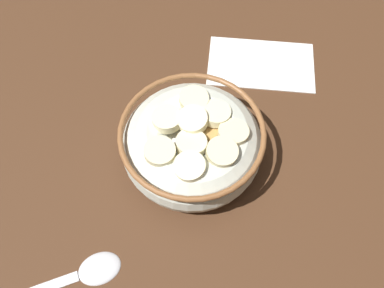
{
  "coord_description": "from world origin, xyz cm",
  "views": [
    {
      "loc": [
        -1.11,
        20.74,
        40.11
      ],
      "look_at": [
        0.0,
        0.0,
        3.0
      ],
      "focal_mm": 37.13,
      "sensor_mm": 36.0,
      "label": 1
    }
  ],
  "objects": [
    {
      "name": "cereal_bowl",
      "position": [
        -0.02,
        0.02,
        3.27
      ],
      "size": [
        15.22,
        15.22,
        6.78
      ],
      "color": "beige",
      "rests_on": "ground_plane"
    },
    {
      "name": "spoon",
      "position": [
        10.34,
        13.68,
        0.34
      ],
      "size": [
        14.97,
        7.95,
        0.8
      ],
      "color": "silver",
      "rests_on": "ground_plane"
    },
    {
      "name": "ground_plane",
      "position": [
        0.0,
        0.0,
        -1.0
      ],
      "size": [
        105.73,
        105.73,
        2.0
      ],
      "primitive_type": "cube",
      "color": "#472B19"
    },
    {
      "name": "folded_napkin",
      "position": [
        -8.27,
        -14.07,
        0.15
      ],
      "size": [
        14.08,
        8.87,
        0.3
      ],
      "primitive_type": "cube",
      "rotation": [
        0.0,
        0.0,
        -0.05
      ],
      "color": "white",
      "rests_on": "ground_plane"
    }
  ]
}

